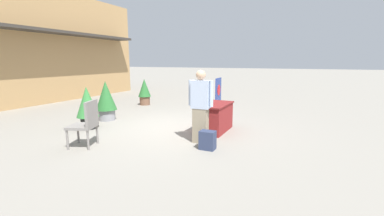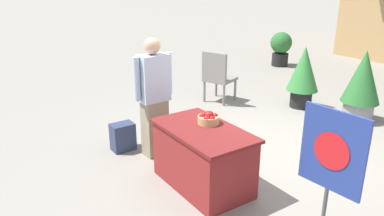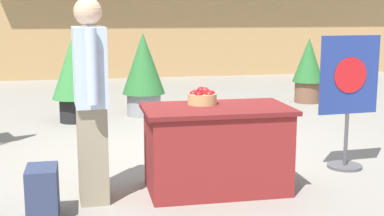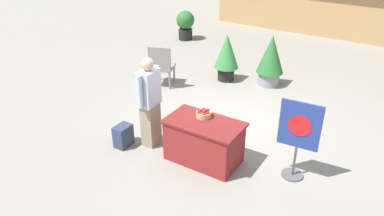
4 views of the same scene
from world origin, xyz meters
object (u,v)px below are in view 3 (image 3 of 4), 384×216
apple_basket (202,97)px  backpack (43,193)px  display_table (216,148)px  potted_plant_far_left (73,76)px  poster_board (348,95)px  potted_plant_far_right (308,68)px  potted_plant_near_right (143,71)px  person_visitor (91,100)px

apple_basket → backpack: size_ratio=0.64×
apple_basket → backpack: bearing=-158.4°
display_table → potted_plant_far_left: potted_plant_far_left is taller
backpack → apple_basket: bearing=21.6°
poster_board → potted_plant_far_right: bearing=157.8°
backpack → potted_plant_near_right: potted_plant_near_right is taller
apple_basket → person_visitor: size_ratio=0.15×
display_table → apple_basket: size_ratio=4.93×
display_table → poster_board: size_ratio=0.96×
potted_plant_near_right → potted_plant_far_left: size_ratio=1.05×
person_visitor → potted_plant_far_right: bearing=45.1°
display_table → potted_plant_far_right: 5.10m
poster_board → potted_plant_far_right: size_ratio=1.20×
display_table → poster_board: poster_board is taller
display_table → potted_plant_far_right: potted_plant_far_right is taller
potted_plant_near_right → potted_plant_far_right: (3.01, 0.62, -0.08)m
display_table → person_visitor: (-1.11, -0.07, 0.50)m
apple_basket → poster_board: size_ratio=0.19×
display_table → backpack: size_ratio=3.15×
potted_plant_near_right → display_table: bearing=-85.9°
backpack → display_table: bearing=15.2°
potted_plant_far_left → backpack: bearing=-92.8°
poster_board → potted_plant_far_left: 4.09m
display_table → potted_plant_far_left: 3.63m
poster_board → potted_plant_far_right: poster_board is taller
potted_plant_near_right → poster_board: bearing=-61.8°
apple_basket → poster_board: (1.59, 0.26, -0.07)m
poster_board → potted_plant_near_right: 3.71m
potted_plant_far_right → person_visitor: bearing=-131.5°
display_table → potted_plant_near_right: bearing=94.1°
potted_plant_near_right → potted_plant_far_right: size_ratio=1.12×
apple_basket → poster_board: poster_board is taller
poster_board → potted_plant_far_left: poster_board is taller
apple_basket → potted_plant_far_right: 5.03m
display_table → potted_plant_far_right: bearing=57.4°
potted_plant_near_right → potted_plant_far_left: 1.11m
apple_basket → potted_plant_far_right: potted_plant_far_right is taller
apple_basket → potted_plant_far_right: (2.85, 4.14, -0.22)m
apple_basket → person_visitor: person_visitor is taller
person_visitor → potted_plant_far_left: person_visitor is taller
display_table → person_visitor: bearing=-176.6°
poster_board → potted_plant_near_right: bearing=-156.1°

